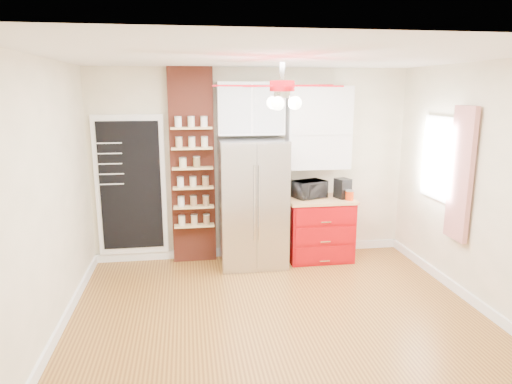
{
  "coord_description": "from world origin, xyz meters",
  "views": [
    {
      "loc": [
        -0.92,
        -4.38,
        2.39
      ],
      "look_at": [
        -0.11,
        0.9,
        1.2
      ],
      "focal_mm": 32.0,
      "sensor_mm": 36.0,
      "label": 1
    }
  ],
  "objects": [
    {
      "name": "floor",
      "position": [
        0.0,
        0.0,
        0.0
      ],
      "size": [
        4.5,
        4.5,
        0.0
      ],
      "primitive_type": "plane",
      "color": "olive",
      "rests_on": "ground"
    },
    {
      "name": "ceiling",
      "position": [
        0.0,
        0.0,
        2.7
      ],
      "size": [
        4.5,
        4.5,
        0.0
      ],
      "primitive_type": "plane",
      "color": "white",
      "rests_on": "wall_back"
    },
    {
      "name": "wall_back",
      "position": [
        0.0,
        2.0,
        1.35
      ],
      "size": [
        4.5,
        0.02,
        2.7
      ],
      "primitive_type": "cube",
      "color": "#F5E7C5",
      "rests_on": "floor"
    },
    {
      "name": "wall_front",
      "position": [
        0.0,
        -2.0,
        1.35
      ],
      "size": [
        4.5,
        0.02,
        2.7
      ],
      "primitive_type": "cube",
      "color": "#F5E7C5",
      "rests_on": "floor"
    },
    {
      "name": "wall_left",
      "position": [
        -2.25,
        0.0,
        1.35
      ],
      "size": [
        0.02,
        4.0,
        2.7
      ],
      "primitive_type": "cube",
      "color": "#F5E7C5",
      "rests_on": "floor"
    },
    {
      "name": "wall_right",
      "position": [
        2.25,
        0.0,
        1.35
      ],
      "size": [
        0.02,
        4.0,
        2.7
      ],
      "primitive_type": "cube",
      "color": "#F5E7C5",
      "rests_on": "floor"
    },
    {
      "name": "chalkboard",
      "position": [
        -1.7,
        1.96,
        1.1
      ],
      "size": [
        0.95,
        0.05,
        1.95
      ],
      "color": "white",
      "rests_on": "wall_back"
    },
    {
      "name": "brick_pillar",
      "position": [
        -0.85,
        1.92,
        1.35
      ],
      "size": [
        0.6,
        0.16,
        2.7
      ],
      "primitive_type": "cube",
      "color": "maroon",
      "rests_on": "floor"
    },
    {
      "name": "fridge",
      "position": [
        -0.05,
        1.63,
        0.88
      ],
      "size": [
        0.9,
        0.7,
        1.75
      ],
      "primitive_type": "cube",
      "color": "#ADAEB2",
      "rests_on": "floor"
    },
    {
      "name": "upper_glass_cabinet",
      "position": [
        -0.05,
        1.82,
        2.15
      ],
      "size": [
        0.9,
        0.35,
        0.7
      ],
      "primitive_type": "cube",
      "color": "white",
      "rests_on": "wall_back"
    },
    {
      "name": "red_cabinet",
      "position": [
        0.92,
        1.68,
        0.45
      ],
      "size": [
        0.94,
        0.64,
        0.9
      ],
      "color": "#A0060A",
      "rests_on": "floor"
    },
    {
      "name": "upper_shelf_unit",
      "position": [
        0.92,
        1.85,
        1.88
      ],
      "size": [
        0.9,
        0.3,
        1.15
      ],
      "primitive_type": "cube",
      "color": "white",
      "rests_on": "wall_back"
    },
    {
      "name": "window",
      "position": [
        2.23,
        0.9,
        1.55
      ],
      "size": [
        0.04,
        0.75,
        1.05
      ],
      "primitive_type": "cube",
      "color": "white",
      "rests_on": "wall_right"
    },
    {
      "name": "curtain",
      "position": [
        2.18,
        0.35,
        1.45
      ],
      "size": [
        0.06,
        0.4,
        1.55
      ],
      "primitive_type": "cube",
      "color": "#AF1C17",
      "rests_on": "wall_right"
    },
    {
      "name": "ceiling_fan",
      "position": [
        0.0,
        0.0,
        2.42
      ],
      "size": [
        1.4,
        1.4,
        0.44
      ],
      "color": "silver",
      "rests_on": "ceiling"
    },
    {
      "name": "toaster_oven",
      "position": [
        0.78,
        1.74,
        1.02
      ],
      "size": [
        0.52,
        0.44,
        0.24
      ],
      "primitive_type": "imported",
      "rotation": [
        0.0,
        0.0,
        0.37
      ],
      "color": "black",
      "rests_on": "red_cabinet"
    },
    {
      "name": "coffee_maker",
      "position": [
        1.23,
        1.64,
        1.04
      ],
      "size": [
        0.23,
        0.25,
        0.28
      ],
      "primitive_type": "cube",
      "rotation": [
        0.0,
        0.0,
        0.32
      ],
      "color": "black",
      "rests_on": "red_cabinet"
    },
    {
      "name": "canister_left",
      "position": [
        1.29,
        1.5,
        0.96
      ],
      "size": [
        0.12,
        0.12,
        0.13
      ],
      "primitive_type": "cylinder",
      "rotation": [
        0.0,
        0.0,
        0.06
      ],
      "color": "#C1320A",
      "rests_on": "red_cabinet"
    },
    {
      "name": "canister_right",
      "position": [
        1.29,
        1.72,
        0.98
      ],
      "size": [
        0.12,
        0.12,
        0.15
      ],
      "primitive_type": "cylinder",
      "rotation": [
        0.0,
        0.0,
        0.39
      ],
      "color": "#B60A23",
      "rests_on": "red_cabinet"
    },
    {
      "name": "pantry_jar_oats",
      "position": [
        -0.98,
        1.77,
        1.43
      ],
      "size": [
        0.1,
        0.1,
        0.12
      ],
      "primitive_type": "cylinder",
      "rotation": [
        0.0,
        0.0,
        0.08
      ],
      "color": "beige",
      "rests_on": "brick_pillar"
    },
    {
      "name": "pantry_jar_beans",
      "position": [
        -0.79,
        1.76,
        1.44
      ],
      "size": [
        0.1,
        0.1,
        0.14
      ],
      "primitive_type": "cylinder",
      "rotation": [
        0.0,
        0.0,
        -0.05
      ],
      "color": "olive",
      "rests_on": "brick_pillar"
    }
  ]
}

